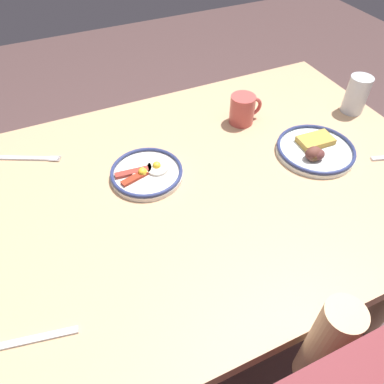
{
  "coord_description": "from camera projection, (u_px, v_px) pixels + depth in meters",
  "views": [
    {
      "loc": [
        0.32,
        0.65,
        1.46
      ],
      "look_at": [
        0.04,
        0.05,
        0.77
      ],
      "focal_mm": 34.42,
      "sensor_mm": 36.0,
      "label": 1
    }
  ],
  "objects": [
    {
      "name": "drinking_glass",
      "position": [
        356.0,
        96.0,
        1.22
      ],
      "size": [
        0.07,
        0.07,
        0.13
      ],
      "color": "silver",
      "rests_on": "dining_table"
    },
    {
      "name": "ground_plane",
      "position": [
        196.0,
        308.0,
        1.55
      ],
      "size": [
        6.0,
        6.0,
        0.0
      ],
      "primitive_type": "plane",
      "color": "#503837"
    },
    {
      "name": "fork_near",
      "position": [
        29.0,
        158.0,
        1.09
      ],
      "size": [
        0.18,
        0.1,
        0.01
      ],
      "color": "silver",
      "rests_on": "dining_table"
    },
    {
      "name": "coffee_mug",
      "position": [
        243.0,
        109.0,
        1.19
      ],
      "size": [
        0.11,
        0.08,
        0.09
      ],
      "color": "#BF4C47",
      "rests_on": "dining_table"
    },
    {
      "name": "plate_near_main",
      "position": [
        315.0,
        150.0,
        1.09
      ],
      "size": [
        0.23,
        0.23,
        0.05
      ],
      "color": "white",
      "rests_on": "dining_table"
    },
    {
      "name": "fork_far",
      "position": [
        30.0,
        340.0,
        0.71
      ],
      "size": [
        0.18,
        0.05,
        0.01
      ],
      "color": "silver",
      "rests_on": "dining_table"
    },
    {
      "name": "plate_center_pancakes",
      "position": [
        147.0,
        173.0,
        1.03
      ],
      "size": [
        0.2,
        0.2,
        0.04
      ],
      "color": "silver",
      "rests_on": "dining_table"
    },
    {
      "name": "dining_table",
      "position": [
        198.0,
        207.0,
        1.09
      ],
      "size": [
        1.41,
        0.94,
        0.74
      ],
      "color": "tan",
      "rests_on": "ground_plane"
    }
  ]
}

